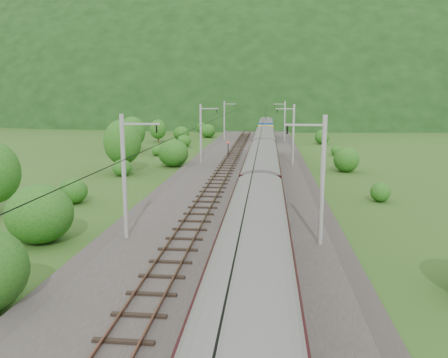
# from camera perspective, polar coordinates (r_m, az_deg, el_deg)

# --- Properties ---
(ground) EXTENTS (600.00, 600.00, 0.00)m
(ground) POSITION_cam_1_polar(r_m,az_deg,el_deg) (28.22, -0.38, -8.65)
(ground) COLOR #2C4B17
(ground) RESTS_ON ground
(railbed) EXTENTS (14.00, 220.00, 0.30)m
(railbed) POSITION_cam_1_polar(r_m,az_deg,el_deg) (37.71, 1.24, -3.38)
(railbed) COLOR #38332D
(railbed) RESTS_ON ground
(track_left) EXTENTS (2.40, 220.00, 0.27)m
(track_left) POSITION_cam_1_polar(r_m,az_deg,el_deg) (37.92, -2.38, -2.96)
(track_left) COLOR brown
(track_left) RESTS_ON railbed
(track_right) EXTENTS (2.40, 220.00, 0.27)m
(track_right) POSITION_cam_1_polar(r_m,az_deg,el_deg) (37.56, 4.90, -3.13)
(track_right) COLOR brown
(track_right) RESTS_ON railbed
(catenary_left) EXTENTS (2.54, 192.28, 8.00)m
(catenary_left) POSITION_cam_1_polar(r_m,az_deg,el_deg) (59.33, -2.98, 6.09)
(catenary_left) COLOR gray
(catenary_left) RESTS_ON railbed
(catenary_right) EXTENTS (2.54, 192.28, 8.00)m
(catenary_right) POSITION_cam_1_polar(r_m,az_deg,el_deg) (58.74, 8.97, 5.92)
(catenary_right) COLOR gray
(catenary_right) RESTS_ON railbed
(overhead_wires) EXTENTS (4.83, 198.00, 0.03)m
(overhead_wires) POSITION_cam_1_polar(r_m,az_deg,el_deg) (36.63, 1.29, 7.22)
(overhead_wires) COLOR black
(overhead_wires) RESTS_ON ground
(mountain_main) EXTENTS (504.00, 360.00, 244.00)m
(mountain_main) POSITION_cam_1_polar(r_m,az_deg,el_deg) (286.61, 5.24, 8.94)
(mountain_main) COLOR black
(mountain_main) RESTS_ON ground
(mountain_ridge) EXTENTS (336.00, 280.00, 132.00)m
(mountain_ridge) POSITION_cam_1_polar(r_m,az_deg,el_deg) (348.92, -15.05, 8.95)
(mountain_ridge) COLOR black
(mountain_ridge) RESTS_ON ground
(train) EXTENTS (2.87, 138.56, 4.99)m
(train) POSITION_cam_1_polar(r_m,az_deg,el_deg) (28.03, 4.70, -1.54)
(train) COLOR black
(train) RESTS_ON ground
(hazard_post_near) EXTENTS (0.18, 0.18, 1.70)m
(hazard_post_near) POSITION_cam_1_polar(r_m,az_deg,el_deg) (73.06, 3.48, 4.34)
(hazard_post_near) COLOR red
(hazard_post_near) RESTS_ON railbed
(hazard_post_far) EXTENTS (0.17, 0.17, 1.63)m
(hazard_post_far) POSITION_cam_1_polar(r_m,az_deg,el_deg) (90.44, 4.32, 5.56)
(hazard_post_far) COLOR red
(hazard_post_far) RESTS_ON railbed
(signal) EXTENTS (0.24, 0.24, 2.19)m
(signal) POSITION_cam_1_polar(r_m,az_deg,el_deg) (66.96, 0.54, 4.14)
(signal) COLOR black
(signal) RESTS_ON railbed
(vegetation_left) EXTENTS (14.09, 147.20, 6.81)m
(vegetation_left) POSITION_cam_1_polar(r_m,az_deg,el_deg) (48.90, -15.49, 2.41)
(vegetation_left) COLOR #175015
(vegetation_left) RESTS_ON ground
(vegetation_right) EXTENTS (6.55, 103.90, 3.23)m
(vegetation_right) POSITION_cam_1_polar(r_m,az_deg,el_deg) (30.22, 24.05, -5.45)
(vegetation_right) COLOR #175015
(vegetation_right) RESTS_ON ground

